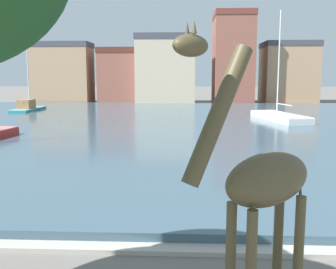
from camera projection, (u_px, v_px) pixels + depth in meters
harbor_water at (156, 124)px, 33.02m from camera, size 86.56×47.17×0.35m
quay_edge_coping at (81, 248)px, 9.49m from camera, size 86.56×0.50×0.12m
giraffe_statue at (262, 187)px, 6.06m from camera, size 2.42×2.03×4.85m
sailboat_teal at (30, 109)px, 43.73m from camera, size 1.93×6.77×7.22m
sailboat_white at (276, 118)px, 34.90m from camera, size 4.04×9.05×9.69m
townhouse_corner_house at (63, 73)px, 59.04m from camera, size 8.63×5.19×9.06m
townhouse_tall_gabled at (124, 76)px, 59.06m from camera, size 7.13×6.56×8.19m
townhouse_narrow_midrow at (166, 70)px, 57.68m from camera, size 8.49×8.09×9.95m
townhouse_end_terrace at (233, 59)px, 58.03m from camera, size 5.67×8.04×13.22m
townhouse_wide_warehouse at (288, 73)px, 60.26m from camera, size 7.91×7.27×9.21m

